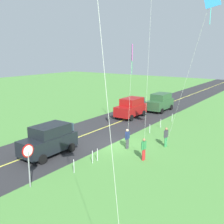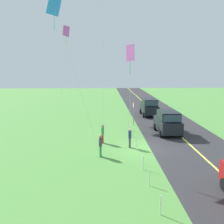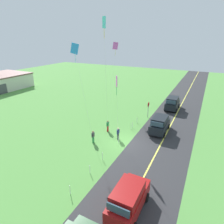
{
  "view_description": "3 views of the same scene",
  "coord_description": "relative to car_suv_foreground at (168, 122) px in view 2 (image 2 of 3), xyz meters",
  "views": [
    {
      "loc": [
        17.8,
        11.89,
        7.56
      ],
      "look_at": [
        3.04,
        1.61,
        3.55
      ],
      "focal_mm": 44.0,
      "sensor_mm": 36.0,
      "label": 1
    },
    {
      "loc": [
        -20.61,
        3.16,
        6.48
      ],
      "look_at": [
        2.45,
        2.47,
        2.54
      ],
      "focal_mm": 43.09,
      "sensor_mm": 36.0,
      "label": 2
    },
    {
      "loc": [
        -18.88,
        -7.8,
        11.99
      ],
      "look_at": [
        1.81,
        2.79,
        2.82
      ],
      "focal_mm": 30.5,
      "sensor_mm": 36.0,
      "label": 3
    }
  ],
  "objects": [
    {
      "name": "ground_plane",
      "position": [
        -4.61,
        2.98,
        -1.2
      ],
      "size": [
        120.0,
        120.0,
        0.1
      ],
      "primitive_type": "cube",
      "color": "#549342"
    },
    {
      "name": "asphalt_road",
      "position": [
        -4.61,
        -1.02,
        -1.15
      ],
      "size": [
        120.0,
        7.0,
        0.0
      ],
      "primitive_type": "cube",
      "color": "#2D2D30",
      "rests_on": "ground"
    },
    {
      "name": "road_centre_stripe",
      "position": [
        -4.61,
        -1.02,
        -1.15
      ],
      "size": [
        120.0,
        0.16,
        0.0
      ],
      "primitive_type": "cube",
      "color": "#E5E04C",
      "rests_on": "asphalt_road"
    },
    {
      "name": "car_suv_foreground",
      "position": [
        0.0,
        0.0,
        0.0
      ],
      "size": [
        4.4,
        2.12,
        2.24
      ],
      "color": "black",
      "rests_on": "ground"
    },
    {
      "name": "car_parked_east_near",
      "position": [
        9.69,
        0.16,
        0.0
      ],
      "size": [
        4.4,
        2.12,
        2.24
      ],
      "color": "black",
      "rests_on": "ground"
    },
    {
      "name": "stop_sign",
      "position": [
        4.11,
        2.88,
        0.65
      ],
      "size": [
        0.76,
        0.08,
        2.56
      ],
      "color": "gray",
      "rests_on": "ground"
    },
    {
      "name": "person_adult_near",
      "position": [
        -6.54,
        6.42,
        -0.29
      ],
      "size": [
        0.58,
        0.22,
        1.6
      ],
      "rotation": [
        0.0,
        0.0,
        6.26
      ],
      "color": "#338C4C",
      "rests_on": "ground"
    },
    {
      "name": "person_adult_companion",
      "position": [
        -3.07,
        6.27,
        -0.29
      ],
      "size": [
        0.58,
        0.22,
        1.6
      ],
      "rotation": [
        0.0,
        0.0,
        5.56
      ],
      "color": "red",
      "rests_on": "ground"
    },
    {
      "name": "person_child_watcher",
      "position": [
        -4.41,
        4.09,
        -0.29
      ],
      "size": [
        0.58,
        0.22,
        1.6
      ],
      "rotation": [
        0.0,
        0.0,
        2.24
      ],
      "color": "#3F3F47",
      "rests_on": "ground"
    },
    {
      "name": "kite_red_low",
      "position": [
        -4.66,
        9.7,
        9.36
      ],
      "size": [
        2.09,
        3.92,
        11.43
      ],
      "color": "silver",
      "rests_on": "ground"
    },
    {
      "name": "kite_yellow_high",
      "position": [
        -4.8,
        4.17,
        6.18
      ],
      "size": [
        0.81,
        0.56,
        8.08
      ],
      "color": "silver",
      "rests_on": "ground"
    },
    {
      "name": "kite_green_far",
      "position": [
        7.92,
        10.61,
        9.22
      ],
      "size": [
        0.75,
        1.61,
        11.25
      ],
      "color": "silver",
      "rests_on": "ground"
    },
    {
      "name": "fence_post_0",
      "position": [
        -14.36,
        3.68,
        -0.7
      ],
      "size": [
        0.05,
        0.05,
        0.9
      ],
      "primitive_type": "cylinder",
      "color": "silver",
      "rests_on": "ground"
    },
    {
      "name": "fence_post_1",
      "position": [
        -11.44,
        3.68,
        -0.7
      ],
      "size": [
        0.05,
        0.05,
        0.9
      ],
      "primitive_type": "cylinder",
      "color": "silver",
      "rests_on": "ground"
    },
    {
      "name": "fence_post_2",
      "position": [
        -9.08,
        3.68,
        -0.7
      ],
      "size": [
        0.05,
        0.05,
        0.9
      ],
      "primitive_type": "cylinder",
      "color": "silver",
      "rests_on": "ground"
    },
    {
      "name": "fence_post_3",
      "position": [
        -5.17,
        3.68,
        -0.7
      ],
      "size": [
        0.05,
        0.05,
        0.9
      ],
      "primitive_type": "cylinder",
      "color": "silver",
      "rests_on": "ground"
    },
    {
      "name": "fence_post_4",
      "position": [
        -1.09,
        3.68,
        -0.7
      ],
      "size": [
        0.05,
        0.05,
        0.9
      ],
      "primitive_type": "cylinder",
      "color": "silver",
      "rests_on": "ground"
    },
    {
      "name": "fence_post_5",
      "position": [
        -0.54,
        3.68,
        -0.7
      ],
      "size": [
        0.05,
        0.05,
        0.9
      ],
      "primitive_type": "cylinder",
      "color": "silver",
      "rests_on": "ground"
    },
    {
      "name": "fence_post_6",
      "position": [
        1.33,
        3.68,
        -0.7
      ],
      "size": [
        0.05,
        0.05,
        0.9
      ],
      "primitive_type": "cylinder",
      "color": "silver",
      "rests_on": "ground"
    }
  ]
}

